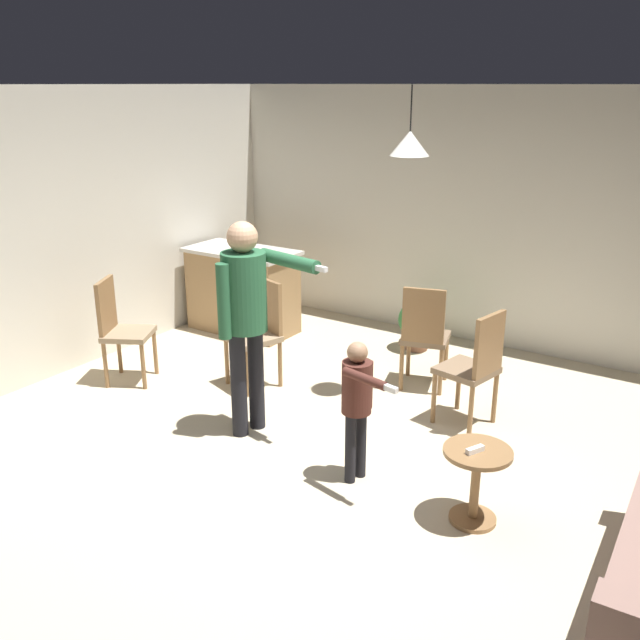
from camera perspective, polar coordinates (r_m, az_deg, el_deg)
The scene contains 14 objects.
ground at distance 5.28m, azimuth 0.62°, elevation -11.97°, with size 7.68×7.68×0.00m, color beige.
wall_back at distance 7.56m, azimuth 14.00°, elevation 7.97°, with size 6.40×0.10×2.70m, color silver.
wall_left at distance 6.95m, azimuth -22.28°, elevation 6.19°, with size 0.10×6.40×2.70m, color silver.
kitchen_counter at distance 7.95m, azimuth -6.36°, elevation 2.46°, with size 1.26×0.66×0.95m.
side_table_by_couch at distance 4.65m, azimuth 12.68°, elevation -12.44°, with size 0.44×0.44×0.52m.
person_adult at distance 5.39m, azimuth -6.10°, elevation 1.15°, with size 0.88×0.50×1.74m.
person_child at distance 4.84m, azimuth 3.11°, elevation -6.29°, with size 0.52×0.38×1.05m.
dining_chair_by_counter at distance 5.78m, azimuth 12.60°, elevation -3.60°, with size 0.50×0.50×1.00m.
dining_chair_near_wall at distance 6.41m, azimuth 8.57°, elevation -1.07°, with size 0.52×0.52×1.00m.
dining_chair_centre_back at distance 6.47m, azimuth -5.03°, elevation -0.74°, with size 0.53×0.53×1.00m.
dining_chair_spare at distance 6.77m, azimuth -16.10°, elevation -0.53°, with size 0.57×0.57×1.00m.
potted_plant_corner at distance 7.42m, azimuth 8.03°, elevation 0.13°, with size 0.41×0.41×0.63m.
spare_remote_on_table at distance 4.52m, azimuth 12.61°, elevation -10.36°, with size 0.04×0.13×0.04m, color white.
ceiling_light_pendant at distance 5.82m, azimuth 7.39°, elevation 14.21°, with size 0.32×0.32×0.55m.
Camera 1 is at (2.44, -3.82, 2.71)m, focal length 38.96 mm.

